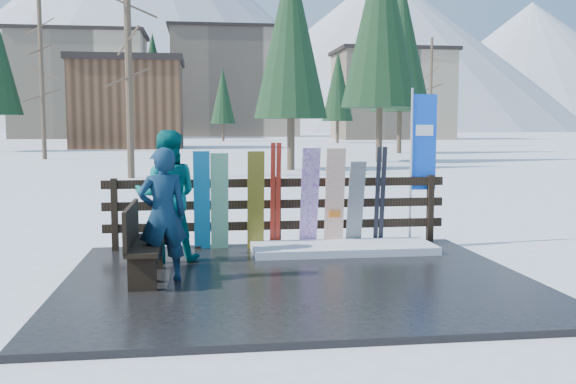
{
  "coord_description": "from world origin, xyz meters",
  "views": [
    {
      "loc": [
        -1.23,
        -8.12,
        2.04
      ],
      "look_at": [
        0.01,
        1.0,
        1.1
      ],
      "focal_mm": 40.0,
      "sensor_mm": 36.0,
      "label": 1
    }
  ],
  "objects": [
    {
      "name": "trees",
      "position": [
        3.26,
        48.41,
        5.84
      ],
      "size": [
        42.32,
        68.93,
        12.91
      ],
      "color": "#382B1E",
      "rests_on": "ground"
    },
    {
      "name": "bench",
      "position": [
        -2.02,
        0.15,
        0.6
      ],
      "size": [
        0.4,
        1.5,
        0.97
      ],
      "color": "black",
      "rests_on": "deck"
    },
    {
      "name": "person_back",
      "position": [
        -1.73,
        1.29,
        1.04
      ],
      "size": [
        0.96,
        0.76,
        1.91
      ],
      "primitive_type": "imported",
      "rotation": [
        0.0,
        0.0,
        3.1
      ],
      "color": "#045D5C",
      "rests_on": "deck"
    },
    {
      "name": "deck",
      "position": [
        0.0,
        0.0,
        0.04
      ],
      "size": [
        6.0,
        5.0,
        0.08
      ],
      "primitive_type": "cube",
      "color": "black",
      "rests_on": "ground"
    },
    {
      "name": "rental_flag",
      "position": [
        2.43,
        2.25,
        1.69
      ],
      "size": [
        0.45,
        0.04,
        2.6
      ],
      "color": "silver",
      "rests_on": "deck"
    },
    {
      "name": "snowboard_4",
      "position": [
        1.25,
        1.98,
        0.79
      ],
      "size": [
        0.26,
        0.35,
        1.41
      ],
      "primitive_type": "cube",
      "rotation": [
        0.23,
        0.0,
        0.0
      ],
      "color": "black",
      "rests_on": "deck"
    },
    {
      "name": "snow_patch",
      "position": [
        0.97,
        1.6,
        0.14
      ],
      "size": [
        2.86,
        1.0,
        0.12
      ],
      "primitive_type": "cube",
      "color": "white",
      "rests_on": "deck"
    },
    {
      "name": "snowboard_3",
      "position": [
        0.49,
        1.98,
        0.9
      ],
      "size": [
        0.29,
        0.39,
        1.63
      ],
      "primitive_type": "cube",
      "rotation": [
        0.22,
        0.0,
        0.0
      ],
      "color": "white",
      "rests_on": "deck"
    },
    {
      "name": "person_front",
      "position": [
        -1.72,
        0.04,
        0.93
      ],
      "size": [
        0.71,
        0.56,
        1.7
      ],
      "primitive_type": "imported",
      "rotation": [
        0.0,
        0.0,
        3.41
      ],
      "color": "#0F354B",
      "rests_on": "deck"
    },
    {
      "name": "ski_pair_a",
      "position": [
        -0.05,
        2.05,
        0.94
      ],
      "size": [
        0.16,
        0.26,
        1.71
      ],
      "color": "#AD2315",
      "rests_on": "deck"
    },
    {
      "name": "ski_pair_b",
      "position": [
        1.68,
        2.05,
        0.9
      ],
      "size": [
        0.17,
        0.22,
        1.64
      ],
      "color": "black",
      "rests_on": "deck"
    },
    {
      "name": "snowboard_5",
      "position": [
        0.9,
        1.98,
        0.89
      ],
      "size": [
        0.31,
        0.24,
        1.62
      ],
      "primitive_type": "cube",
      "rotation": [
        0.13,
        0.0,
        0.0
      ],
      "color": "white",
      "rests_on": "deck"
    },
    {
      "name": "mountains",
      "position": [
        -10.5,
        328.41,
        50.2
      ],
      "size": [
        520.0,
        260.0,
        120.0
      ],
      "color": "white",
      "rests_on": "ground"
    },
    {
      "name": "snowboard_0",
      "position": [
        -1.23,
        1.98,
        0.88
      ],
      "size": [
        0.26,
        0.41,
        1.59
      ],
      "primitive_type": "cube",
      "rotation": [
        0.24,
        0.0,
        0.0
      ],
      "color": "#1685BB",
      "rests_on": "deck"
    },
    {
      "name": "fence",
      "position": [
        0.0,
        2.2,
        0.74
      ],
      "size": [
        5.6,
        0.1,
        1.15
      ],
      "color": "black",
      "rests_on": "deck"
    },
    {
      "name": "snowboard_2",
      "position": [
        -0.38,
        1.98,
        0.87
      ],
      "size": [
        0.27,
        0.22,
        1.58
      ],
      "primitive_type": "cube",
      "rotation": [
        0.13,
        0.0,
        0.0
      ],
      "color": "gold",
      "rests_on": "deck"
    },
    {
      "name": "snowboard_1",
      "position": [
        -0.95,
        1.98,
        0.86
      ],
      "size": [
        0.28,
        0.34,
        1.56
      ],
      "primitive_type": "cube",
      "rotation": [
        0.2,
        0.0,
        0.0
      ],
      "color": "silver",
      "rests_on": "deck"
    },
    {
      "name": "resort_buildings",
      "position": [
        1.03,
        115.41,
        9.81
      ],
      "size": [
        73.0,
        87.6,
        22.6
      ],
      "color": "tan",
      "rests_on": "ground"
    },
    {
      "name": "ground",
      "position": [
        0.0,
        0.0,
        0.0
      ],
      "size": [
        700.0,
        700.0,
        0.0
      ],
      "primitive_type": "plane",
      "color": "white",
      "rests_on": "ground"
    }
  ]
}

